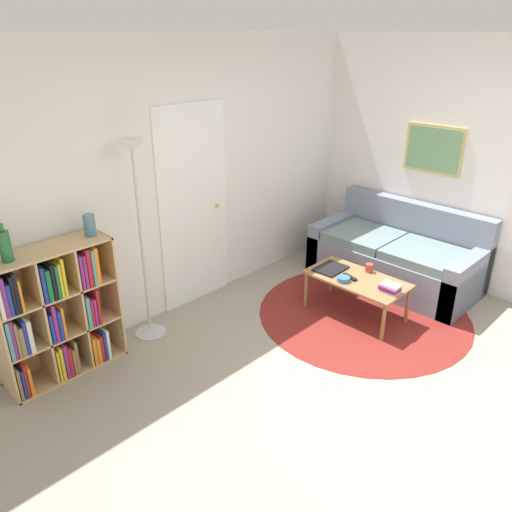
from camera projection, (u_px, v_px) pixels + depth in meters
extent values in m
plane|color=gray|center=(379.00, 398.00, 3.88)|extent=(14.00, 14.00, 0.00)
cube|color=silver|center=(186.00, 179.00, 4.81)|extent=(7.57, 0.05, 2.60)
cube|color=white|center=(194.00, 208.00, 4.94)|extent=(0.83, 0.02, 2.01)
sphere|color=tan|center=(217.00, 206.00, 5.13)|extent=(0.04, 0.04, 0.04)
cube|color=silver|center=(413.00, 159.00, 5.57)|extent=(0.05, 5.27, 2.60)
cube|color=tan|center=(434.00, 149.00, 5.34)|extent=(0.02, 0.65, 0.51)
cube|color=#669366|center=(433.00, 149.00, 5.33)|extent=(0.01, 0.59, 0.45)
cylinder|color=maroon|center=(363.00, 313.00, 5.04)|extent=(2.10, 2.10, 0.01)
cube|color=tan|center=(109.00, 292.00, 4.29)|extent=(0.02, 0.34, 1.11)
cube|color=tan|center=(46.00, 250.00, 3.76)|extent=(0.95, 0.34, 0.02)
cube|color=tan|center=(68.00, 368.00, 4.21)|extent=(0.95, 0.34, 0.02)
cube|color=tan|center=(49.00, 305.00, 4.09)|extent=(0.95, 0.02, 1.11)
cube|color=tan|center=(39.00, 319.00, 3.89)|extent=(0.02, 0.32, 1.07)
cube|color=tan|center=(75.00, 305.00, 4.09)|extent=(0.02, 0.32, 1.07)
cube|color=tan|center=(61.00, 331.00, 4.06)|extent=(0.92, 0.32, 0.02)
cube|color=tan|center=(54.00, 293.00, 3.91)|extent=(0.92, 0.32, 0.02)
cube|color=olive|center=(15.00, 381.00, 3.83)|extent=(0.02, 0.21, 0.27)
cube|color=navy|center=(18.00, 379.00, 3.87)|extent=(0.02, 0.25, 0.25)
cube|color=#B21E23|center=(21.00, 376.00, 3.87)|extent=(0.02, 0.24, 0.30)
cube|color=orange|center=(24.00, 375.00, 3.90)|extent=(0.03, 0.27, 0.26)
cube|color=gold|center=(54.00, 362.00, 4.04)|extent=(0.02, 0.23, 0.29)
cube|color=gold|center=(56.00, 359.00, 4.06)|extent=(0.03, 0.27, 0.30)
cube|color=#7F287A|center=(62.00, 358.00, 4.06)|extent=(0.03, 0.19, 0.31)
cube|color=#B21E23|center=(65.00, 357.00, 4.11)|extent=(0.03, 0.24, 0.27)
cube|color=olive|center=(68.00, 357.00, 4.14)|extent=(0.02, 0.25, 0.24)
cube|color=olive|center=(71.00, 353.00, 4.14)|extent=(0.02, 0.24, 0.30)
cube|color=orange|center=(89.00, 348.00, 4.24)|extent=(0.03, 0.21, 0.26)
cube|color=orange|center=(92.00, 346.00, 4.28)|extent=(0.03, 0.25, 0.24)
cube|color=#B21E23|center=(96.00, 344.00, 4.29)|extent=(0.02, 0.24, 0.25)
cube|color=navy|center=(100.00, 343.00, 4.29)|extent=(0.02, 0.19, 0.27)
cube|color=silver|center=(102.00, 340.00, 4.32)|extent=(0.03, 0.23, 0.28)
cube|color=teal|center=(4.00, 336.00, 3.69)|extent=(0.03, 0.26, 0.32)
cube|color=#7F287A|center=(8.00, 336.00, 3.69)|extent=(0.02, 0.22, 0.32)
cube|color=olive|center=(11.00, 335.00, 3.73)|extent=(0.02, 0.26, 0.29)
cube|color=olive|center=(17.00, 338.00, 3.74)|extent=(0.03, 0.22, 0.24)
cube|color=navy|center=(20.00, 333.00, 3.76)|extent=(0.03, 0.25, 0.28)
cube|color=silver|center=(25.00, 332.00, 3.78)|extent=(0.03, 0.23, 0.27)
cube|color=navy|center=(45.00, 324.00, 3.91)|extent=(0.02, 0.27, 0.25)
cube|color=#7F287A|center=(50.00, 320.00, 3.90)|extent=(0.03, 0.23, 0.32)
cube|color=navy|center=(55.00, 321.00, 3.93)|extent=(0.03, 0.22, 0.26)
cube|color=orange|center=(59.00, 320.00, 3.94)|extent=(0.02, 0.20, 0.28)
cube|color=teal|center=(82.00, 309.00, 4.10)|extent=(0.03, 0.25, 0.28)
cube|color=#B21E23|center=(87.00, 310.00, 4.10)|extent=(0.02, 0.19, 0.25)
cube|color=#7F287A|center=(89.00, 308.00, 4.14)|extent=(0.02, 0.23, 0.24)
cube|color=#B21E23|center=(92.00, 303.00, 4.14)|extent=(0.02, 0.22, 0.32)
cube|color=#7F287A|center=(0.00, 295.00, 3.54)|extent=(0.03, 0.20, 0.31)
cube|color=navy|center=(3.00, 296.00, 3.59)|extent=(0.03, 0.25, 0.25)
cube|color=black|center=(7.00, 292.00, 3.60)|extent=(0.02, 0.24, 0.30)
cube|color=black|center=(12.00, 290.00, 3.60)|extent=(0.02, 0.20, 0.32)
cube|color=orange|center=(16.00, 293.00, 3.63)|extent=(0.02, 0.21, 0.25)
cube|color=navy|center=(38.00, 282.00, 3.74)|extent=(0.03, 0.24, 0.29)
cube|color=#196B38|center=(43.00, 283.00, 3.77)|extent=(0.03, 0.22, 0.26)
cube|color=black|center=(46.00, 278.00, 3.80)|extent=(0.03, 0.27, 0.29)
cube|color=#196B38|center=(51.00, 278.00, 3.82)|extent=(0.02, 0.25, 0.27)
cube|color=gold|center=(55.00, 277.00, 3.83)|extent=(0.02, 0.23, 0.28)
cube|color=gold|center=(58.00, 274.00, 3.84)|extent=(0.02, 0.23, 0.31)
cube|color=#7F287A|center=(77.00, 270.00, 3.93)|extent=(0.02, 0.20, 0.29)
cube|color=#7F287A|center=(79.00, 269.00, 3.96)|extent=(0.02, 0.24, 0.28)
cube|color=#B21E23|center=(84.00, 266.00, 3.97)|extent=(0.03, 0.21, 0.32)
cube|color=teal|center=(86.00, 264.00, 4.01)|extent=(0.02, 0.27, 0.30)
cube|color=orange|center=(91.00, 263.00, 4.02)|extent=(0.03, 0.22, 0.31)
cylinder|color=#B7B7BC|center=(151.00, 332.00, 4.71)|extent=(0.28, 0.28, 0.01)
cylinder|color=#B7B7BC|center=(142.00, 244.00, 4.34)|extent=(0.02, 0.02, 1.72)
cone|color=white|center=(131.00, 145.00, 3.99)|extent=(0.25, 0.25, 0.10)
cube|color=gray|center=(394.00, 265.00, 5.59)|extent=(0.89, 1.80, 0.43)
cube|color=gray|center=(412.00, 238.00, 5.74)|extent=(0.16, 1.80, 0.86)
cube|color=gray|center=(467.00, 283.00, 5.04)|extent=(0.89, 0.16, 0.57)
cube|color=gray|center=(335.00, 239.00, 6.08)|extent=(0.89, 0.16, 0.57)
cube|color=slate|center=(424.00, 255.00, 5.19)|extent=(0.69, 0.72, 0.10)
cube|color=slate|center=(364.00, 236.00, 5.67)|extent=(0.69, 0.72, 0.10)
cube|color=#996B42|center=(357.00, 279.00, 4.87)|extent=(0.52, 0.98, 0.02)
cylinder|color=#996B42|center=(383.00, 322.00, 4.53)|extent=(0.04, 0.04, 0.38)
cylinder|color=#996B42|center=(306.00, 290.00, 5.10)|extent=(0.04, 0.04, 0.38)
cylinder|color=#996B42|center=(408.00, 305.00, 4.81)|extent=(0.04, 0.04, 0.38)
cylinder|color=#996B42|center=(332.00, 276.00, 5.39)|extent=(0.04, 0.04, 0.38)
cube|color=black|center=(331.00, 269.00, 5.04)|extent=(0.33, 0.26, 0.02)
cylinder|color=teal|center=(343.00, 279.00, 4.80)|extent=(0.13, 0.13, 0.04)
cube|color=silver|center=(390.00, 291.00, 4.61)|extent=(0.12, 0.18, 0.01)
cube|color=#7F287A|center=(390.00, 289.00, 4.60)|extent=(0.12, 0.18, 0.03)
cube|color=#7F287A|center=(390.00, 287.00, 4.58)|extent=(0.12, 0.18, 0.02)
cube|color=silver|center=(391.00, 285.00, 4.58)|extent=(0.12, 0.18, 0.02)
cylinder|color=#A33D33|center=(369.00, 268.00, 4.98)|extent=(0.08, 0.08, 0.08)
cube|color=black|center=(350.00, 277.00, 4.86)|extent=(0.09, 0.18, 0.02)
cylinder|color=#236633|center=(5.00, 246.00, 3.51)|extent=(0.08, 0.08, 0.23)
cylinder|color=#236633|center=(1.00, 228.00, 3.45)|extent=(0.03, 0.03, 0.06)
cylinder|color=slate|center=(89.00, 225.00, 3.97)|extent=(0.09, 0.09, 0.18)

